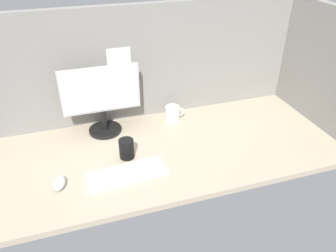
% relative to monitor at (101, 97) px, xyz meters
% --- Properties ---
extents(ground_plane, '(1.80, 0.80, 0.03)m').
position_rel_monitor_xyz_m(ground_plane, '(0.32, -0.25, -0.22)').
color(ground_plane, tan).
extents(cubicle_wall_back, '(1.80, 0.06, 0.65)m').
position_rel_monitor_xyz_m(cubicle_wall_back, '(0.32, 0.12, 0.12)').
color(cubicle_wall_back, gray).
rests_on(cubicle_wall_back, ground_plane).
extents(cubicle_wall_side, '(0.05, 0.80, 0.65)m').
position_rel_monitor_xyz_m(cubicle_wall_side, '(1.20, -0.25, 0.12)').
color(cubicle_wall_side, gray).
rests_on(cubicle_wall_side, ground_plane).
extents(monitor, '(0.41, 0.18, 0.38)m').
position_rel_monitor_xyz_m(monitor, '(0.00, 0.00, 0.00)').
color(monitor, black).
rests_on(monitor, ground_plane).
extents(keyboard, '(0.38, 0.16, 0.02)m').
position_rel_monitor_xyz_m(keyboard, '(0.04, -0.42, -0.20)').
color(keyboard, silver).
rests_on(keyboard, ground_plane).
extents(mouse, '(0.08, 0.11, 0.03)m').
position_rel_monitor_xyz_m(mouse, '(-0.27, -0.40, -0.19)').
color(mouse, silver).
rests_on(mouse, ground_plane).
extents(mug_black_travel, '(0.07, 0.07, 0.10)m').
position_rel_monitor_xyz_m(mug_black_travel, '(0.07, -0.28, -0.16)').
color(mug_black_travel, black).
rests_on(mug_black_travel, ground_plane).
extents(mug_ceramic_white, '(0.12, 0.08, 0.09)m').
position_rel_monitor_xyz_m(mug_ceramic_white, '(0.40, -0.01, -0.16)').
color(mug_ceramic_white, white).
rests_on(mug_ceramic_white, ground_plane).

